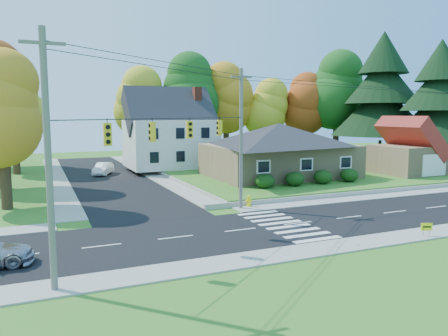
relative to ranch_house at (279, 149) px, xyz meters
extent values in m
plane|color=#3D7923|center=(-8.00, -16.00, -3.27)|extent=(120.00, 120.00, 0.00)
cube|color=black|center=(-8.00, -16.00, -3.26)|extent=(90.00, 8.00, 0.02)
cube|color=black|center=(-16.00, 10.00, -3.25)|extent=(8.00, 44.00, 0.02)
cube|color=#9C9A90|center=(-8.00, -11.00, -3.23)|extent=(90.00, 2.00, 0.08)
cube|color=#9C9A90|center=(-8.00, -21.00, -3.23)|extent=(90.00, 2.00, 0.08)
cube|color=#3D7923|center=(5.00, 5.00, -3.02)|extent=(30.00, 30.00, 0.50)
cube|color=tan|center=(0.00, 0.00, -1.17)|extent=(14.00, 10.00, 3.20)
pyramid|color=#26262B|center=(0.00, 0.00, 1.53)|extent=(14.60, 10.60, 2.20)
cube|color=silver|center=(-8.00, 12.00, 0.03)|extent=(10.00, 8.00, 5.60)
pyramid|color=#26262B|center=(-8.00, 12.00, 4.03)|extent=(10.40, 8.40, 2.40)
cube|color=brown|center=(-4.50, 12.00, 2.03)|extent=(0.90, 0.90, 9.60)
cube|color=tan|center=(14.00, -4.00, -1.27)|extent=(7.00, 6.00, 3.00)
pyramid|color=maroon|center=(14.00, -4.00, 1.03)|extent=(7.30, 6.30, 1.60)
cube|color=silver|center=(14.00, -7.05, -1.57)|extent=(3.20, 0.10, 2.20)
ellipsoid|color=#163A10|center=(-5.00, -6.20, -2.13)|extent=(1.70, 1.70, 1.27)
ellipsoid|color=#163A10|center=(-2.00, -6.20, -2.13)|extent=(1.70, 1.70, 1.27)
ellipsoid|color=#163A10|center=(1.00, -6.20, -2.13)|extent=(1.70, 1.70, 1.27)
ellipsoid|color=#163A10|center=(4.00, -6.20, -2.13)|extent=(1.70, 1.70, 1.27)
cylinder|color=#666059|center=(-22.50, -21.20, 1.73)|extent=(0.26, 0.26, 10.00)
cube|color=#666059|center=(-22.50, -21.20, 6.13)|extent=(1.60, 0.12, 0.12)
cylinder|color=#666059|center=(-9.50, -10.80, 1.73)|extent=(0.26, 0.26, 10.00)
cube|color=#666059|center=(-9.50, -10.80, 6.13)|extent=(1.60, 0.12, 0.12)
cube|color=gold|center=(-20.00, -19.20, 2.68)|extent=(0.34, 0.26, 1.00)
cube|color=gold|center=(-17.50, -17.20, 2.68)|extent=(0.26, 0.34, 1.00)
cube|color=gold|center=(-14.80, -15.05, 2.68)|extent=(0.34, 0.26, 1.00)
cube|color=gold|center=(-12.00, -12.80, 2.68)|extent=(0.26, 0.34, 1.00)
cylinder|color=black|center=(-16.00, -16.00, 3.33)|extent=(13.02, 10.43, 0.04)
cylinder|color=#3F2A19|center=(-10.00, 18.00, -0.07)|extent=(0.80, 0.80, 5.40)
sphere|color=gold|center=(-10.00, 18.00, 3.83)|extent=(6.72, 6.72, 6.72)
sphere|color=gold|center=(-10.00, 18.00, 5.51)|extent=(5.91, 5.91, 5.91)
sphere|color=gold|center=(-10.00, 18.00, 7.19)|extent=(5.11, 5.11, 5.11)
cylinder|color=#3F2A19|center=(-4.00, 17.00, 0.38)|extent=(0.86, 0.86, 6.30)
sphere|color=#1B5419|center=(-4.00, 17.00, 4.93)|extent=(7.84, 7.84, 7.84)
sphere|color=#1B5419|center=(-4.00, 17.00, 6.89)|extent=(6.90, 6.90, 6.90)
sphere|color=#1B5419|center=(-4.00, 17.00, 8.85)|extent=(5.96, 5.96, 5.96)
cylinder|color=#3F2A19|center=(2.00, 18.00, 0.16)|extent=(0.83, 0.83, 5.85)
sphere|color=orange|center=(2.00, 18.00, 4.38)|extent=(7.28, 7.28, 7.28)
sphere|color=orange|center=(2.00, 18.00, 6.20)|extent=(6.41, 6.41, 6.41)
sphere|color=orange|center=(2.00, 18.00, 8.02)|extent=(5.53, 5.53, 5.53)
cylinder|color=#3F2A19|center=(8.00, 17.00, -0.29)|extent=(0.77, 0.77, 4.95)
sphere|color=gold|center=(8.00, 17.00, 3.28)|extent=(6.16, 6.16, 6.16)
sphere|color=gold|center=(8.00, 17.00, 4.82)|extent=(5.42, 5.42, 5.42)
sphere|color=gold|center=(8.00, 17.00, 6.36)|extent=(4.68, 4.68, 4.68)
cylinder|color=#3F2A19|center=(14.00, 16.00, -0.07)|extent=(0.80, 0.80, 5.40)
sphere|color=#9A3E13|center=(14.00, 16.00, 3.83)|extent=(6.72, 6.72, 6.72)
sphere|color=#9A3E13|center=(14.00, 16.00, 5.51)|extent=(5.91, 5.91, 5.91)
sphere|color=#9A3E13|center=(14.00, 16.00, 7.19)|extent=(5.11, 5.11, 5.11)
cylinder|color=#3F2A19|center=(18.00, 14.00, 0.61)|extent=(0.89, 0.89, 6.75)
sphere|color=#1B5419|center=(18.00, 14.00, 5.48)|extent=(8.40, 8.40, 8.40)
sphere|color=#1B5419|center=(18.00, 14.00, 7.58)|extent=(7.39, 7.39, 7.39)
sphere|color=#1B5419|center=(18.00, 14.00, 9.68)|extent=(6.38, 6.38, 6.38)
cylinder|color=#3F2A19|center=(19.00, 6.00, -1.33)|extent=(0.40, 0.40, 2.88)
cone|color=black|center=(19.00, 6.00, 4.11)|extent=(12.80, 12.80, 6.72)
cone|color=black|center=(19.00, 6.00, 7.95)|extent=(9.60, 9.60, 6.08)
cone|color=black|center=(19.00, 6.00, 11.47)|extent=(6.40, 6.40, 5.44)
cylinder|color=#3F2A19|center=(20.00, -2.00, -1.51)|extent=(0.40, 0.40, 2.52)
cone|color=black|center=(20.00, -2.00, 3.25)|extent=(11.20, 11.20, 5.88)
cone|color=black|center=(20.00, -2.00, 6.61)|extent=(8.40, 8.40, 5.32)
cone|color=black|center=(20.00, -2.00, 9.69)|extent=(5.60, 5.60, 4.76)
cylinder|color=#3F2A19|center=(-25.00, -4.00, -0.79)|extent=(0.77, 0.77, 4.95)
sphere|color=orange|center=(-25.00, -4.00, 2.78)|extent=(6.16, 6.16, 6.16)
sphere|color=orange|center=(-25.00, -4.00, 4.32)|extent=(5.42, 5.42, 5.42)
sphere|color=orange|center=(-25.00, -4.00, 5.86)|extent=(4.68, 4.68, 4.68)
cylinder|color=#3F2A19|center=(-25.00, 16.00, -0.57)|extent=(0.80, 0.80, 5.40)
sphere|color=gold|center=(-25.00, 16.00, 3.33)|extent=(6.72, 6.72, 6.72)
sphere|color=gold|center=(-25.00, 16.00, 5.01)|extent=(5.91, 5.91, 5.91)
sphere|color=gold|center=(-25.00, 16.00, 6.69)|extent=(5.11, 5.11, 5.11)
cylinder|color=#3F2A19|center=(-27.00, 24.00, -0.12)|extent=(0.86, 0.86, 6.30)
imported|color=silver|center=(-16.03, 11.45, -2.57)|extent=(2.96, 4.35, 1.36)
cylinder|color=yellow|center=(-8.68, -10.51, -3.21)|extent=(0.40, 0.40, 0.11)
cylinder|color=yellow|center=(-8.68, -10.51, -2.88)|extent=(0.27, 0.27, 0.61)
sphere|color=yellow|center=(-8.68, -10.51, -2.51)|extent=(0.29, 0.29, 0.29)
cylinder|color=yellow|center=(-8.68, -10.51, -2.76)|extent=(0.52, 0.22, 0.13)
cylinder|color=black|center=(-3.37, -21.47, -3.00)|extent=(0.02, 0.02, 0.54)
cylinder|color=black|center=(-2.90, -21.47, -3.00)|extent=(0.02, 0.02, 0.54)
cube|color=#FFFA12|center=(-3.13, -21.47, -2.67)|extent=(0.61, 0.26, 0.43)
camera|label=1|loc=(-22.92, -38.71, 3.57)|focal=35.00mm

